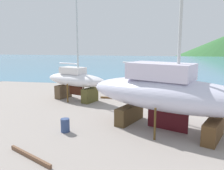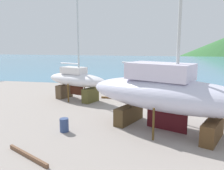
% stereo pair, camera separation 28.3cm
% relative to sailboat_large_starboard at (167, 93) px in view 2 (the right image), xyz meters
% --- Properties ---
extents(ground_plane, '(50.46, 50.46, 0.00)m').
position_rel_sailboat_large_starboard_xyz_m(ground_plane, '(3.70, 2.17, -2.26)').
color(ground_plane, gray).
extents(sea_water, '(157.92, 70.65, 0.01)m').
position_rel_sailboat_large_starboard_xyz_m(sea_water, '(3.70, 50.11, -2.26)').
color(sea_water, teal).
rests_on(sea_water, ground).
extents(sailboat_large_starboard, '(10.94, 7.20, 17.08)m').
position_rel_sailboat_large_starboard_xyz_m(sailboat_large_starboard, '(0.00, 0.00, 0.00)').
color(sailboat_large_starboard, brown).
rests_on(sailboat_large_starboard, ground).
extents(sailboat_small_center, '(6.72, 4.26, 11.57)m').
position_rel_sailboat_large_starboard_xyz_m(sailboat_small_center, '(-7.96, 6.31, -0.43)').
color(sailboat_small_center, brown).
rests_on(sailboat_small_center, ground).
extents(barrel_rust_near, '(0.67, 0.67, 0.81)m').
position_rel_sailboat_large_starboard_xyz_m(barrel_rust_near, '(-5.88, -1.49, -1.86)').
color(barrel_rust_near, navy).
rests_on(barrel_rust_near, ground).
extents(barrel_tar_black, '(0.59, 0.59, 0.87)m').
position_rel_sailboat_large_starboard_xyz_m(barrel_tar_black, '(-2.94, 8.52, -1.83)').
color(barrel_tar_black, brown).
rests_on(barrel_tar_black, ground).
extents(timber_long_aft, '(1.20, 2.44, 0.11)m').
position_rel_sailboat_large_starboard_xyz_m(timber_long_aft, '(2.79, 5.81, -2.21)').
color(timber_long_aft, olive).
rests_on(timber_long_aft, ground).
extents(timber_long_fore, '(2.69, 0.16, 0.17)m').
position_rel_sailboat_large_starboard_xyz_m(timber_long_fore, '(-4.51, 7.37, -2.18)').
color(timber_long_fore, brown).
rests_on(timber_long_fore, ground).
extents(timber_plank_far, '(2.76, 1.55, 0.19)m').
position_rel_sailboat_large_starboard_xyz_m(timber_plank_far, '(-6.24, -4.87, -2.17)').
color(timber_plank_far, brown).
rests_on(timber_plank_far, ground).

